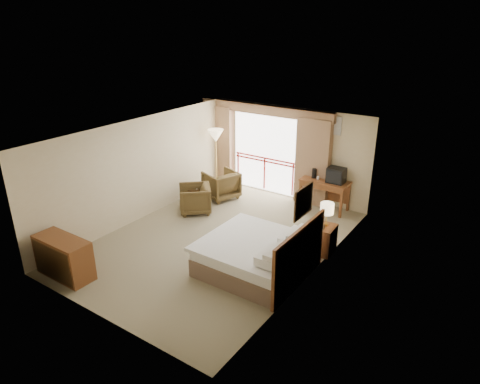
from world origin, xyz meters
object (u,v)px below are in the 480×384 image
Objects in this scene: table_lamp at (327,209)px; desk at (326,186)px; bed at (258,255)px; side_table at (194,193)px; armchair_near at (195,212)px; armchair_far at (221,197)px; wastebasket at (305,206)px; nightstand at (324,239)px; tv at (336,175)px; floor_lamp at (216,138)px; dresser at (64,258)px.

table_lamp reaches higher than desk.
desk is at bearing 92.27° from bed.
armchair_near is at bearing -47.45° from side_table.
desk reaches higher than armchair_far.
side_table is at bearing -154.13° from wastebasket.
tv reaches higher than nightstand.
tv is at bearing 81.97° from armchair_near.
armchair_far is (-3.88, 1.25, -1.08)m from table_lamp.
wastebasket is at bearing -161.20° from tv.
side_table is 1.92m from floor_lamp.
table_lamp reaches higher than armchair_near.
bed reaches higher than dresser.
desk reaches higher than side_table.
nightstand is at bearing 60.91° from bed.
desk is (-0.99, 2.26, -0.41)m from table_lamp.
table_lamp is 1.74× the size of wastebasket.
tv is 0.89× the size of side_table.
nightstand is 1.27× the size of side_table.
armchair_far is 1.82m from floor_lamp.
floor_lamp is at bearing -112.56° from armchair_far.
wastebasket is 6.36m from dresser.
armchair_far is 0.99m from side_table.
nightstand is 3.89m from armchair_near.
nightstand is 1.42× the size of tv.
side_table is 4.37m from dresser.
table_lamp is (0.84, 1.55, 0.70)m from bed.
floor_lamp is (-0.59, 1.78, 1.63)m from armchair_near.
desk is at bearing 30.06° from side_table.
bed is 3.44m from armchair_near.
bed is at bearing 20.29° from armchair_near.
dresser is (-4.07, -3.93, 0.10)m from nightstand.
dresser is at bearing -115.15° from wastebasket.
armchair_near is at bearing 175.61° from nightstand.
dresser is at bearing -131.74° from tv.
armchair_far is 1.07× the size of armchair_near.
desk is 0.81m from wastebasket.
bed is 3.20× the size of nightstand.
table_lamp is at bearing -5.30° from side_table.
armchair_far reaches higher than armchair_near.
bed reaches higher than desk.
side_table is (-2.85, -1.38, 0.21)m from wastebasket.
table_lamp is 0.63× the size of armchair_near.
tv is (-0.69, 2.25, 0.74)m from nightstand.
dresser is (-2.70, -5.75, 0.28)m from wastebasket.
side_table is at bearing 150.08° from bed.
table_lamp is 4.85m from floor_lamp.
table_lamp reaches higher than dresser.
bed is 3.82m from tv.
bed is 2.49× the size of armchair_near.
dresser is (-3.38, -6.17, -0.64)m from tv.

